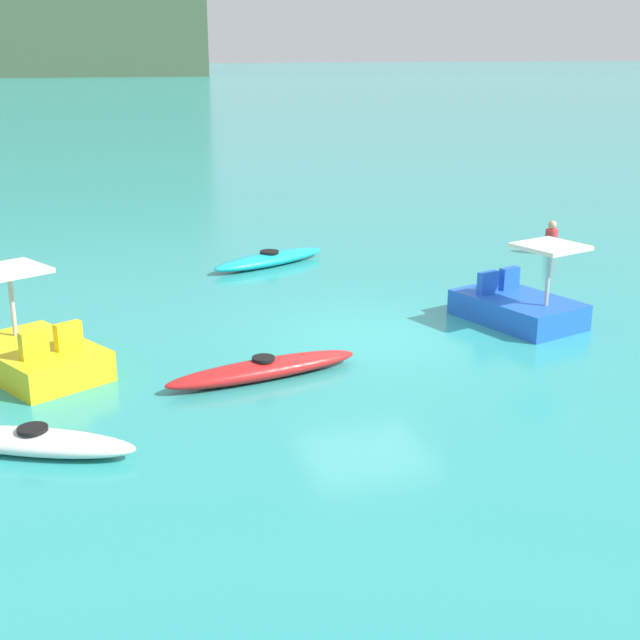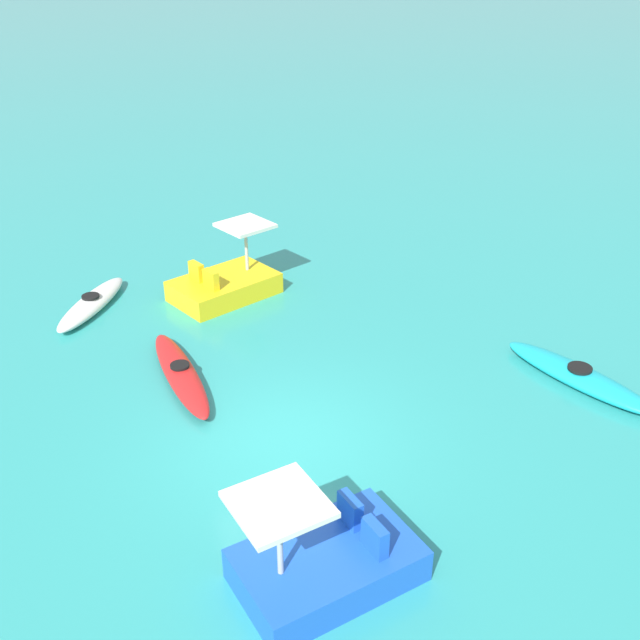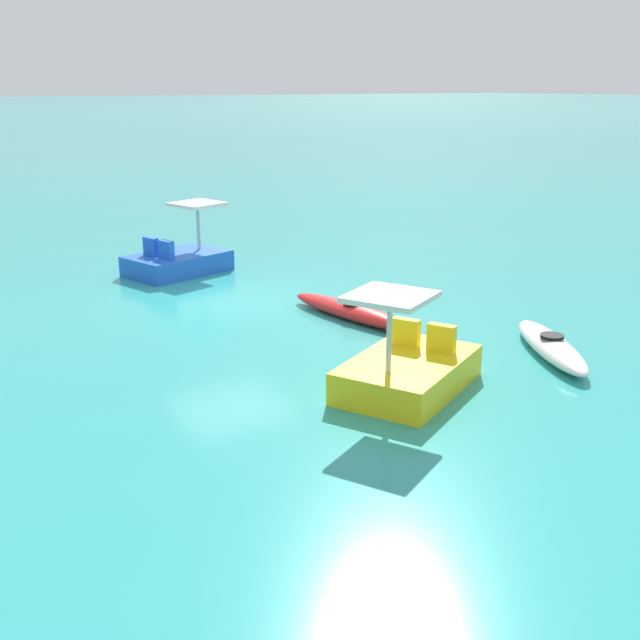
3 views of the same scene
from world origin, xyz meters
The scene contains 7 objects.
ground_plane centered at (0.00, 0.00, 0.00)m, with size 600.00×600.00×0.00m, color teal.
kayak_red centered at (-2.42, -1.59, 0.16)m, with size 3.40×1.16×0.37m.
kayak_white centered at (-5.99, -3.31, 0.16)m, with size 2.82×1.88×0.37m.
kayak_cyan centered at (-0.38, 5.86, 0.16)m, with size 3.32×1.99×0.37m.
pedal_boat_blue centered at (3.10, -0.13, 0.34)m, with size 2.11×2.72×1.68m.
pedal_boat_yellow centered at (-5.93, -0.22, 0.34)m, with size 2.43×2.82×1.68m.
person_near_shore centered at (6.94, 4.86, 0.39)m, with size 0.42×0.42×0.88m.
Camera 1 is at (-5.58, -14.50, 5.16)m, focal length 48.87 mm.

